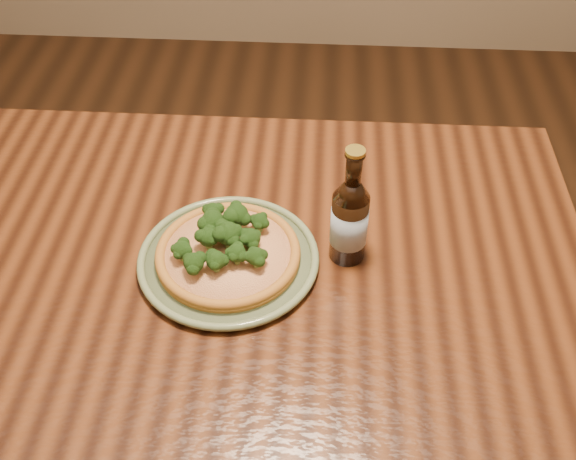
# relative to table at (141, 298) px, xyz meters

# --- Properties ---
(table) EXTENTS (1.60, 0.90, 0.75)m
(table) POSITION_rel_table_xyz_m (0.00, 0.00, 0.00)
(table) COLOR #4E2610
(table) RESTS_ON ground
(plate) EXTENTS (0.31, 0.31, 0.02)m
(plate) POSITION_rel_table_xyz_m (0.17, 0.01, 0.10)
(plate) COLOR #6A7953
(plate) RESTS_ON table
(pizza) EXTENTS (0.25, 0.25, 0.07)m
(pizza) POSITION_rel_table_xyz_m (0.16, 0.01, 0.12)
(pizza) COLOR #AF7027
(pizza) RESTS_ON plate
(beer_bottle) EXTENTS (0.06, 0.06, 0.23)m
(beer_bottle) POSITION_rel_table_xyz_m (0.37, 0.05, 0.18)
(beer_bottle) COLOR black
(beer_bottle) RESTS_ON table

